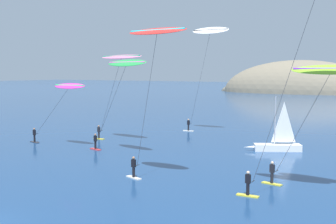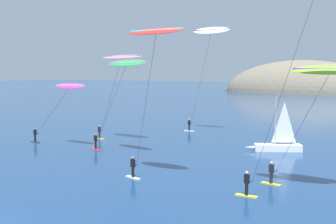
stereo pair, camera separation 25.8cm
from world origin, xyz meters
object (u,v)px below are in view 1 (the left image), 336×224
at_px(kitesurfer_lime, 326,80).
at_px(kitesurfer_green, 124,71).
at_px(kitesurfer_pink, 120,62).
at_px(kitesurfer_red, 155,43).
at_px(sailboat_near, 274,145).
at_px(kitesurfer_magenta, 65,92).
at_px(kitesurfer_white, 209,38).

bearing_deg(kitesurfer_lime, kitesurfer_green, 169.69).
xyz_separation_m(kitesurfer_pink, kitesurfer_red, (13.27, -12.97, 1.01)).
relative_size(sailboat_near, kitesurfer_lime, 0.65).
bearing_deg(kitesurfer_pink, kitesurfer_red, -44.36).
height_order(kitesurfer_pink, kitesurfer_lime, kitesurfer_pink).
bearing_deg(kitesurfer_red, kitesurfer_magenta, 155.75).
distance_m(kitesurfer_pink, kitesurfer_white, 13.83).
bearing_deg(kitesurfer_white, kitesurfer_magenta, -115.93).
bearing_deg(kitesurfer_green, kitesurfer_white, 88.71).
height_order(kitesurfer_pink, kitesurfer_green, kitesurfer_pink).
height_order(sailboat_near, kitesurfer_white, kitesurfer_white).
height_order(kitesurfer_magenta, kitesurfer_green, kitesurfer_green).
distance_m(kitesurfer_pink, kitesurfer_lime, 26.39).
bearing_deg(kitesurfer_pink, kitesurfer_green, -49.48).
xyz_separation_m(sailboat_near, kitesurfer_red, (-3.91, -16.89, 9.68)).
xyz_separation_m(kitesurfer_pink, kitesurfer_green, (5.08, -5.95, -0.97)).
height_order(kitesurfer_lime, kitesurfer_red, kitesurfer_red).
xyz_separation_m(kitesurfer_green, kitesurfer_white, (0.41, 18.18, 4.36)).
height_order(sailboat_near, kitesurfer_magenta, kitesurfer_magenta).
bearing_deg(sailboat_near, kitesurfer_white, 144.56).
bearing_deg(kitesurfer_lime, kitesurfer_pink, 158.88).
relative_size(kitesurfer_lime, kitesurfer_green, 0.92).
bearing_deg(kitesurfer_green, kitesurfer_pink, 130.52).
distance_m(kitesurfer_lime, kitesurfer_green, 19.82).
bearing_deg(kitesurfer_pink, kitesurfer_white, 65.83).
distance_m(sailboat_near, kitesurfer_white, 18.74).
relative_size(kitesurfer_green, kitesurfer_white, 0.67).
distance_m(sailboat_near, kitesurfer_magenta, 23.08).
xyz_separation_m(kitesurfer_pink, kitesurfer_lime, (24.57, -9.49, -1.62)).
relative_size(sailboat_near, kitesurfer_green, 0.60).
bearing_deg(kitesurfer_lime, kitesurfer_magenta, 171.95).
relative_size(sailboat_near, kitesurfer_red, 0.49).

